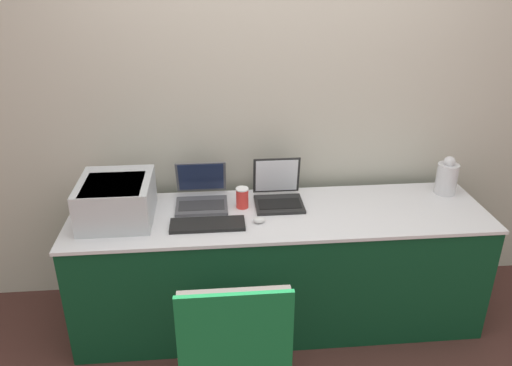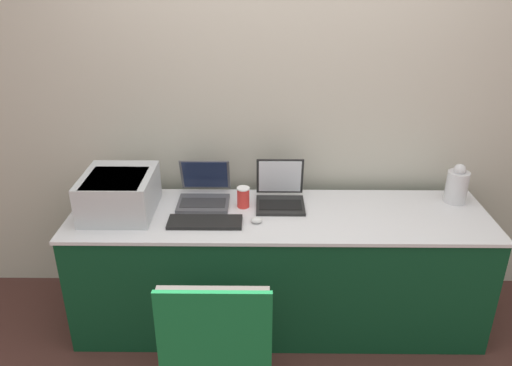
{
  "view_description": "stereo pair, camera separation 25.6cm",
  "coord_description": "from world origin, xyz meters",
  "px_view_note": "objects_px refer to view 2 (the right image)",
  "views": [
    {
      "loc": [
        -0.36,
        -2.2,
        2.11
      ],
      "look_at": [
        -0.13,
        0.34,
        0.93
      ],
      "focal_mm": 35.0,
      "sensor_mm": 36.0,
      "label": 1
    },
    {
      "loc": [
        -0.11,
        -2.21,
        2.11
      ],
      "look_at": [
        -0.13,
        0.34,
        0.93
      ],
      "focal_mm": 35.0,
      "sensor_mm": 36.0,
      "label": 2
    }
  ],
  "objects_px": {
    "laptop_left": "(204,193)",
    "external_keyboard": "(205,222)",
    "coffee_cup": "(243,197)",
    "laptop_right": "(280,195)",
    "printer": "(119,192)",
    "metal_pitcher": "(457,185)",
    "mouse": "(257,220)",
    "chair": "(217,334)"
  },
  "relations": [
    {
      "from": "coffee_cup",
      "to": "mouse",
      "type": "bearing_deg",
      "value": -67.83
    },
    {
      "from": "mouse",
      "to": "laptop_left",
      "type": "bearing_deg",
      "value": 139.38
    },
    {
      "from": "external_keyboard",
      "to": "printer",
      "type": "bearing_deg",
      "value": 164.92
    },
    {
      "from": "coffee_cup",
      "to": "metal_pitcher",
      "type": "distance_m",
      "value": 1.27
    },
    {
      "from": "laptop_left",
      "to": "chair",
      "type": "distance_m",
      "value": 0.97
    },
    {
      "from": "printer",
      "to": "laptop_left",
      "type": "xyz_separation_m",
      "value": [
        0.47,
        0.15,
        -0.07
      ]
    },
    {
      "from": "external_keyboard",
      "to": "laptop_right",
      "type": "bearing_deg",
      "value": 31.26
    },
    {
      "from": "laptop_right",
      "to": "chair",
      "type": "distance_m",
      "value": 0.99
    },
    {
      "from": "printer",
      "to": "mouse",
      "type": "relative_size",
      "value": 6.48
    },
    {
      "from": "laptop_left",
      "to": "external_keyboard",
      "type": "bearing_deg",
      "value": -83.26
    },
    {
      "from": "laptop_left",
      "to": "coffee_cup",
      "type": "height_order",
      "value": "laptop_left"
    },
    {
      "from": "external_keyboard",
      "to": "coffee_cup",
      "type": "distance_m",
      "value": 0.3
    },
    {
      "from": "mouse",
      "to": "chair",
      "type": "height_order",
      "value": "chair"
    },
    {
      "from": "printer",
      "to": "metal_pitcher",
      "type": "bearing_deg",
      "value": 4.43
    },
    {
      "from": "external_keyboard",
      "to": "chair",
      "type": "distance_m",
      "value": 0.69
    },
    {
      "from": "external_keyboard",
      "to": "metal_pitcher",
      "type": "bearing_deg",
      "value": 11.04
    },
    {
      "from": "coffee_cup",
      "to": "mouse",
      "type": "distance_m",
      "value": 0.22
    },
    {
      "from": "external_keyboard",
      "to": "metal_pitcher",
      "type": "xyz_separation_m",
      "value": [
        1.47,
        0.29,
        0.1
      ]
    },
    {
      "from": "mouse",
      "to": "external_keyboard",
      "type": "bearing_deg",
      "value": -177.73
    },
    {
      "from": "printer",
      "to": "external_keyboard",
      "type": "xyz_separation_m",
      "value": [
        0.5,
        -0.13,
        -0.12
      ]
    },
    {
      "from": "chair",
      "to": "external_keyboard",
      "type": "bearing_deg",
      "value": 99.82
    },
    {
      "from": "laptop_right",
      "to": "mouse",
      "type": "bearing_deg",
      "value": -119.29
    },
    {
      "from": "laptop_left",
      "to": "external_keyboard",
      "type": "xyz_separation_m",
      "value": [
        0.03,
        -0.28,
        -0.04
      ]
    },
    {
      "from": "coffee_cup",
      "to": "metal_pitcher",
      "type": "xyz_separation_m",
      "value": [
        1.27,
        0.08,
        0.05
      ]
    },
    {
      "from": "coffee_cup",
      "to": "laptop_right",
      "type": "bearing_deg",
      "value": 12.56
    },
    {
      "from": "printer",
      "to": "chair",
      "type": "height_order",
      "value": "printer"
    },
    {
      "from": "external_keyboard",
      "to": "coffee_cup",
      "type": "height_order",
      "value": "coffee_cup"
    },
    {
      "from": "mouse",
      "to": "metal_pitcher",
      "type": "height_order",
      "value": "metal_pitcher"
    },
    {
      "from": "printer",
      "to": "external_keyboard",
      "type": "bearing_deg",
      "value": -15.08
    },
    {
      "from": "external_keyboard",
      "to": "metal_pitcher",
      "type": "relative_size",
      "value": 1.69
    },
    {
      "from": "printer",
      "to": "laptop_right",
      "type": "height_order",
      "value": "laptop_right"
    },
    {
      "from": "external_keyboard",
      "to": "coffee_cup",
      "type": "xyz_separation_m",
      "value": [
        0.21,
        0.21,
        0.05
      ]
    },
    {
      "from": "printer",
      "to": "laptop_right",
      "type": "relative_size",
      "value": 1.52
    },
    {
      "from": "coffee_cup",
      "to": "external_keyboard",
      "type": "bearing_deg",
      "value": -134.57
    },
    {
      "from": "printer",
      "to": "external_keyboard",
      "type": "height_order",
      "value": "printer"
    },
    {
      "from": "printer",
      "to": "metal_pitcher",
      "type": "relative_size",
      "value": 1.77
    },
    {
      "from": "metal_pitcher",
      "to": "chair",
      "type": "distance_m",
      "value": 1.68
    },
    {
      "from": "printer",
      "to": "metal_pitcher",
      "type": "xyz_separation_m",
      "value": [
        1.97,
        0.15,
        -0.02
      ]
    },
    {
      "from": "printer",
      "to": "mouse",
      "type": "height_order",
      "value": "printer"
    },
    {
      "from": "metal_pitcher",
      "to": "printer",
      "type": "bearing_deg",
      "value": -175.57
    },
    {
      "from": "printer",
      "to": "mouse",
      "type": "xyz_separation_m",
      "value": [
        0.78,
        -0.12,
        -0.11
      ]
    },
    {
      "from": "metal_pitcher",
      "to": "chair",
      "type": "height_order",
      "value": "metal_pitcher"
    }
  ]
}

